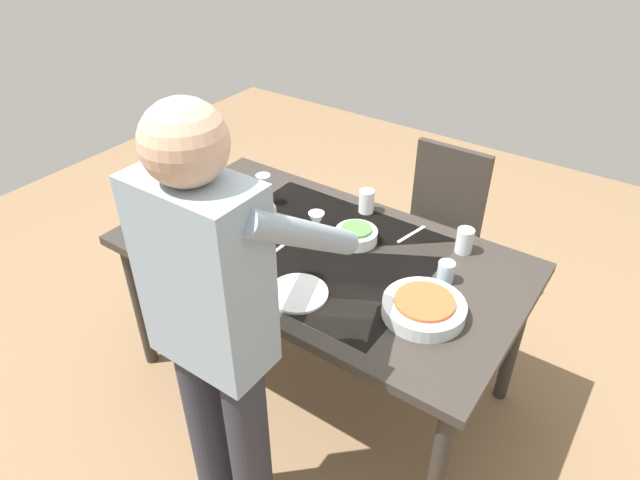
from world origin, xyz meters
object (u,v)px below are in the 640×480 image
Objects in this scene: wine_glass_right at (316,223)px; water_cup_far_right at (446,272)px; wine_bottle at (137,211)px; dinner_plate_far at (298,293)px; water_cup_near_right at (465,241)px; water_cup_far_left at (197,200)px; side_bowl_salad at (356,235)px; dinner_plate_near at (198,232)px; water_cup_near_left at (366,201)px; serving_bowl_pasta at (424,307)px; wine_glass_left at (263,184)px; person_server at (217,329)px; chair_near at (438,221)px; dining_table at (320,264)px.

water_cup_far_right is at bearing -172.18° from wine_glass_right.
wine_bottle is 1.29× the size of dinner_plate_far.
water_cup_far_right is at bearing 95.05° from water_cup_near_right.
side_bowl_salad is (-0.74, -0.20, -0.02)m from water_cup_far_left.
water_cup_near_left is at bearing -131.31° from dinner_plate_near.
water_cup_far_left is at bearing 18.84° from water_cup_near_right.
water_cup_far_right reaches higher than serving_bowl_pasta.
dinner_plate_near is at bearing 26.60° from wine_glass_right.
wine_glass_left is 0.95m from water_cup_far_right.
wine_glass_left reaches higher than water_cup_near_left.
wine_bottle is 0.77m from wine_glass_right.
wine_glass_left is at bearing -2.03° from side_bowl_salad.
water_cup_far_right is at bearing -163.13° from dinner_plate_near.
person_server reaches higher than water_cup_far_right.
wine_glass_left is 0.48m from water_cup_near_left.
serving_bowl_pasta and side_bowl_salad have the same top height.
dinner_plate_far is at bearing 86.09° from chair_near.
water_cup_near_right is at bearing -150.66° from wine_glass_right.
water_cup_far_left is at bearing -44.92° from dinner_plate_near.
wine_glass_right is 0.18m from side_bowl_salad.
water_cup_far_left is 0.78m from dinner_plate_far.
wine_bottle is at bearing 53.34° from chair_near.
wine_glass_right reaches higher than chair_near.
water_cup_near_right is at bearing -108.91° from person_server.
wine_glass_left is 0.53m from side_bowl_salad.
wine_bottle reaches higher than serving_bowl_pasta.
wine_glass_right is 1.45× the size of water_cup_far_left.
serving_bowl_pasta is 0.51m from side_bowl_salad.
serving_bowl_pasta is at bearing 94.79° from water_cup_near_right.
water_cup_far_right is at bearing -136.93° from dinner_plate_far.
side_bowl_salad is at bearing 177.97° from wine_glass_left.
side_bowl_salad is at bearing -89.17° from dinner_plate_far.
water_cup_far_right is 0.29× the size of serving_bowl_pasta.
serving_bowl_pasta is 1.67× the size of side_bowl_salad.
serving_bowl_pasta is at bearing -158.91° from dinner_plate_far.
side_bowl_salad is (0.42, -0.03, -0.01)m from water_cup_far_right.
wine_glass_left reaches higher than water_cup_far_right.
chair_near is 8.35× the size of water_cup_near_left.
water_cup_near_left reaches higher than dinner_plate_near.
person_server is 5.71× the size of wine_bottle.
person_server is 0.93m from wine_bottle.
water_cup_near_left is 1.05× the size of water_cup_far_left.
person_server reaches higher than water_cup_near_right.
side_bowl_salad is at bearing -4.48° from water_cup_far_right.
chair_near reaches higher than water_cup_far_left.
wine_glass_right is 0.62m from water_cup_far_left.
dining_table is 7.32× the size of dinner_plate_near.
wine_bottle reaches higher than dinner_plate_far.
person_server is 1.05m from wine_glass_left.
person_server is 16.25× the size of water_cup_far_left.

